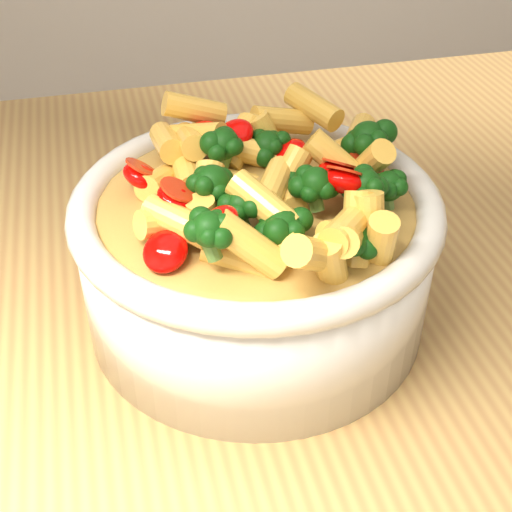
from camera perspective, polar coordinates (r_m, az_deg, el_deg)
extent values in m
cube|color=tan|center=(0.64, 4.58, -1.44)|extent=(1.20, 0.80, 0.04)
cylinder|color=silver|center=(0.54, 0.00, -0.44)|extent=(0.26, 0.26, 0.10)
ellipsoid|color=silver|center=(0.56, 0.00, -3.03)|extent=(0.24, 0.24, 0.04)
torus|color=silver|center=(0.51, 0.00, 4.16)|extent=(0.27, 0.27, 0.02)
ellipsoid|color=gold|center=(0.51, 0.00, 4.16)|extent=(0.23, 0.23, 0.03)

